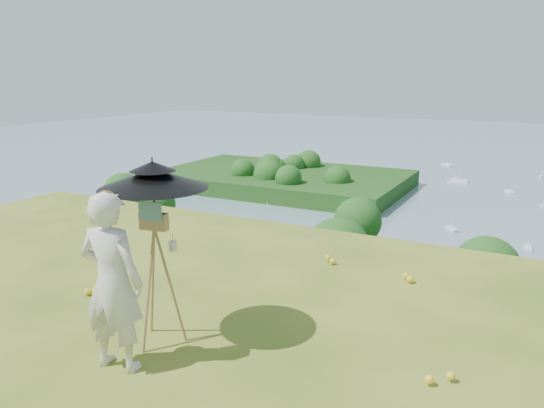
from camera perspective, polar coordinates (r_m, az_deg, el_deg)
The scene contains 10 objects.
shoreline_tier at distance 86.32m, azimuth 22.92°, elevation -14.17°, with size 170.00×28.00×8.00m, color slate.
bay_water at distance 244.81m, azimuth 26.65°, elevation 3.62°, with size 700.00×700.00×0.00m, color slate.
peninsula at distance 178.52m, azimuth 1.16°, elevation 3.46°, with size 90.00×60.00×12.00m, color #13370F, non-canonical shape.
slope_trees at distance 41.25m, azimuth 20.25°, elevation -12.80°, with size 110.00×50.00×6.00m, color #174E18, non-canonical shape.
harbor_town at distance 83.60m, azimuth 23.34°, elevation -10.21°, with size 110.00×22.00×5.00m, color silver, non-canonical shape.
moored_boats at distance 167.82m, azimuth 21.56°, elevation 0.21°, with size 140.00×140.00×0.70m, color silver, non-canonical shape.
painter at distance 5.37m, azimuth -16.82°, elevation -8.06°, with size 0.66×0.43×1.81m, color beige.
field_easel at distance 5.81m, azimuth -12.31°, elevation -7.27°, with size 0.60×0.60×1.58m, color olive, non-canonical shape.
sun_umbrella at distance 5.59m, azimuth -12.60°, elevation 1.24°, with size 1.13×1.13×0.73m, color black, non-canonical shape.
painter_cap at distance 5.13m, azimuth -17.47°, elevation 0.82°, with size 0.20×0.24×0.10m, color #D87689, non-canonical shape.
Camera 1 is at (3.79, -2.00, 2.84)m, focal length 35.00 mm.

